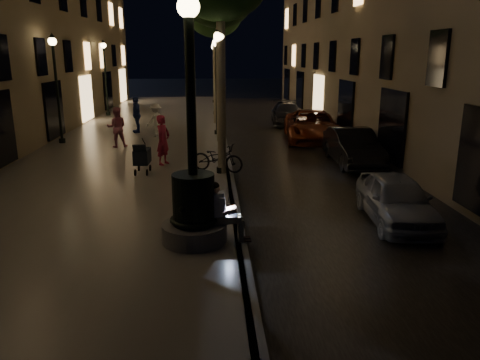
{
  "coord_description": "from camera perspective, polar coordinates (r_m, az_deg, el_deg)",
  "views": [
    {
      "loc": [
        -0.6,
        -7.5,
        4.13
      ],
      "look_at": [
        0.05,
        3.0,
        1.28
      ],
      "focal_mm": 35.0,
      "sensor_mm": 36.0,
      "label": 1
    }
  ],
  "objects": [
    {
      "name": "lamp_curb_d",
      "position": [
        39.51,
        -3.21,
        13.81
      ],
      "size": [
        0.36,
        0.36,
        4.81
      ],
      "color": "black",
      "rests_on": "promenade"
    },
    {
      "name": "lamp_left_c",
      "position": [
        32.24,
        -16.15,
        12.97
      ],
      "size": [
        0.36,
        0.36,
        4.81
      ],
      "color": "black",
      "rests_on": "promenade"
    },
    {
      "name": "fountain_lamppost",
      "position": [
        9.95,
        -5.69,
        -2.0
      ],
      "size": [
        1.4,
        1.4,
        5.21
      ],
      "color": "#59595B",
      "rests_on": "promenade"
    },
    {
      "name": "seated_man_laptop",
      "position": [
        10.04,
        -2.15,
        -3.64
      ],
      "size": [
        0.95,
        0.32,
        1.32
      ],
      "color": "tan",
      "rests_on": "promenade"
    },
    {
      "name": "stroller",
      "position": [
        16.1,
        -11.85,
        2.83
      ],
      "size": [
        0.52,
        1.15,
        1.17
      ],
      "rotation": [
        0.0,
        0.0,
        -0.04
      ],
      "color": "black",
      "rests_on": "promenade"
    },
    {
      "name": "tree_far",
      "position": [
        33.58,
        -3.06,
        19.04
      ],
      "size": [
        3.0,
        3.0,
        7.5
      ],
      "color": "#6B604C",
      "rests_on": "promenade"
    },
    {
      "name": "car_rear",
      "position": [
        28.7,
        5.76,
        8.08
      ],
      "size": [
        2.18,
        4.57,
        1.29
      ],
      "primitive_type": "imported",
      "rotation": [
        0.0,
        0.0,
        -0.09
      ],
      "color": "#2A2A2E",
      "rests_on": "ground"
    },
    {
      "name": "lamp_curb_a",
      "position": [
        15.53,
        -2.49,
        11.82
      ],
      "size": [
        0.36,
        0.36,
        4.81
      ],
      "color": "black",
      "rests_on": "promenade"
    },
    {
      "name": "tree_third",
      "position": [
        27.58,
        -3.09,
        19.29
      ],
      "size": [
        3.0,
        3.0,
        7.2
      ],
      "color": "#6B604C",
      "rests_on": "promenade"
    },
    {
      "name": "bicycle",
      "position": [
        16.07,
        -2.75,
        2.73
      ],
      "size": [
        1.94,
        1.31,
        0.97
      ],
      "primitive_type": "imported",
      "rotation": [
        0.0,
        0.0,
        1.17
      ],
      "color": "black",
      "rests_on": "promenade"
    },
    {
      "name": "pedestrian_pink",
      "position": [
        20.98,
        -14.79,
        6.24
      ],
      "size": [
        0.95,
        0.8,
        1.73
      ],
      "primitive_type": "imported",
      "rotation": [
        0.0,
        0.0,
        3.32
      ],
      "color": "#CD6C8D",
      "rests_on": "promenade"
    },
    {
      "name": "lamp_left_b",
      "position": [
        22.57,
        -21.56,
        11.84
      ],
      "size": [
        0.36,
        0.36,
        4.81
      ],
      "color": "black",
      "rests_on": "promenade"
    },
    {
      "name": "tree_second",
      "position": [
        21.62,
        -2.64,
        20.97
      ],
      "size": [
        3.0,
        3.0,
        7.4
      ],
      "color": "#6B604C",
      "rests_on": "promenade"
    },
    {
      "name": "ground",
      "position": [
        22.89,
        -1.99,
        4.73
      ],
      "size": [
        120.0,
        120.0,
        0.0
      ],
      "primitive_type": "plane",
      "color": "black",
      "rests_on": "ground"
    },
    {
      "name": "car_second",
      "position": [
        18.43,
        13.59,
        3.95
      ],
      "size": [
        1.53,
        4.2,
        1.38
      ],
      "primitive_type": "imported",
      "rotation": [
        0.0,
        0.0,
        -0.02
      ],
      "color": "black",
      "rests_on": "ground"
    },
    {
      "name": "cobble_lane",
      "position": [
        23.16,
        5.47,
        4.82
      ],
      "size": [
        6.0,
        45.0,
        0.02
      ],
      "primitive_type": "cube",
      "color": "black",
      "rests_on": "ground"
    },
    {
      "name": "car_third",
      "position": [
        23.09,
        8.79,
        6.52
      ],
      "size": [
        2.99,
        5.57,
        1.48
      ],
      "primitive_type": "imported",
      "rotation": [
        0.0,
        0.0,
        -0.1
      ],
      "color": "maroon",
      "rests_on": "ground"
    },
    {
      "name": "car_front",
      "position": [
        12.34,
        18.52,
        -2.25
      ],
      "size": [
        1.7,
        3.67,
        1.22
      ],
      "primitive_type": "imported",
      "rotation": [
        0.0,
        0.0,
        -0.07
      ],
      "color": "#94989B",
      "rests_on": "ground"
    },
    {
      "name": "pedestrian_blue",
      "position": [
        24.74,
        -12.51,
        7.79
      ],
      "size": [
        0.78,
        1.17,
        1.84
      ],
      "primitive_type": "imported",
      "rotation": [
        0.0,
        0.0,
        5.05
      ],
      "color": "navy",
      "rests_on": "promenade"
    },
    {
      "name": "lamp_curb_c",
      "position": [
        31.52,
        -3.09,
        13.48
      ],
      "size": [
        0.36,
        0.36,
        4.81
      ],
      "color": "black",
      "rests_on": "promenade"
    },
    {
      "name": "pedestrian_white",
      "position": [
        23.31,
        -10.23,
        7.21
      ],
      "size": [
        1.18,
        1.16,
        1.62
      ],
      "primitive_type": "imported",
      "rotation": [
        0.0,
        0.0,
        3.89
      ],
      "color": "white",
      "rests_on": "promenade"
    },
    {
      "name": "pedestrian_red",
      "position": [
        17.26,
        -9.36,
        4.83
      ],
      "size": [
        0.69,
        0.78,
        1.81
      ],
      "primitive_type": "imported",
      "rotation": [
        0.0,
        0.0,
        1.09
      ],
      "color": "#B52444",
      "rests_on": "promenade"
    },
    {
      "name": "promenade",
      "position": [
        23.11,
        -11.99,
        4.76
      ],
      "size": [
        8.0,
        45.0,
        0.2
      ],
      "primitive_type": "cube",
      "color": "slate",
      "rests_on": "ground"
    },
    {
      "name": "curb_strip",
      "position": [
        22.87,
        -2.0,
        4.97
      ],
      "size": [
        0.25,
        45.0,
        0.2
      ],
      "primitive_type": "cube",
      "color": "#59595B",
      "rests_on": "ground"
    },
    {
      "name": "lamp_curb_b",
      "position": [
        23.52,
        -2.89,
        12.93
      ],
      "size": [
        0.36,
        0.36,
        4.81
      ],
      "color": "black",
      "rests_on": "promenade"
    }
  ]
}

